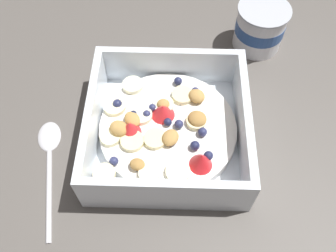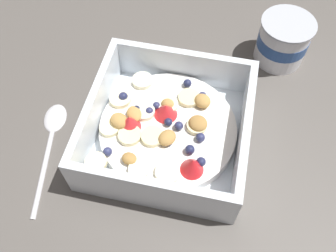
# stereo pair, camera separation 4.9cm
# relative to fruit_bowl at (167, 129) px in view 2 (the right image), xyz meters

# --- Properties ---
(ground_plane) EXTENTS (2.40, 2.40, 0.00)m
(ground_plane) POSITION_rel_fruit_bowl_xyz_m (-0.01, -0.01, -0.02)
(ground_plane) COLOR #56514C
(fruit_bowl) EXTENTS (0.21, 0.21, 0.07)m
(fruit_bowl) POSITION_rel_fruit_bowl_xyz_m (0.00, 0.00, 0.00)
(fruit_bowl) COLOR white
(fruit_bowl) RESTS_ON ground
(spoon) EXTENTS (0.05, 0.17, 0.01)m
(spoon) POSITION_rel_fruit_bowl_xyz_m (-0.16, -0.03, -0.02)
(spoon) COLOR silver
(spoon) RESTS_ON ground
(yogurt_cup) EXTENTS (0.08, 0.08, 0.07)m
(yogurt_cup) POSITION_rel_fruit_bowl_xyz_m (0.14, 0.18, 0.01)
(yogurt_cup) COLOR white
(yogurt_cup) RESTS_ON ground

